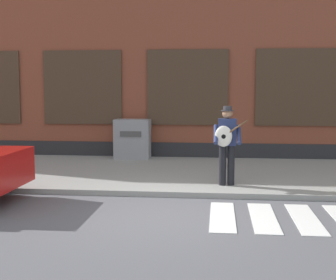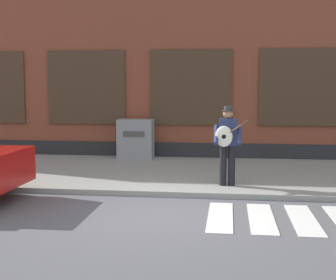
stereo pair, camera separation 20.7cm
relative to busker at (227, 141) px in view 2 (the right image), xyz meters
The scene contains 5 objects.
ground_plane 2.56m from the busker, 118.38° to the right, with size 160.00×160.00×0.00m, color #56565B.
sidewalk 2.24m from the busker, 123.69° to the left, with size 28.00×4.89×0.11m.
building_backdrop 7.01m from the busker, 100.28° to the left, with size 28.00×4.06×8.72m.
busker is the anchor object (origin of this frame).
utility_box 4.56m from the busker, 126.45° to the left, with size 1.04×0.59×1.16m.
Camera 2 is at (1.14, -7.80, 2.14)m, focal length 50.00 mm.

